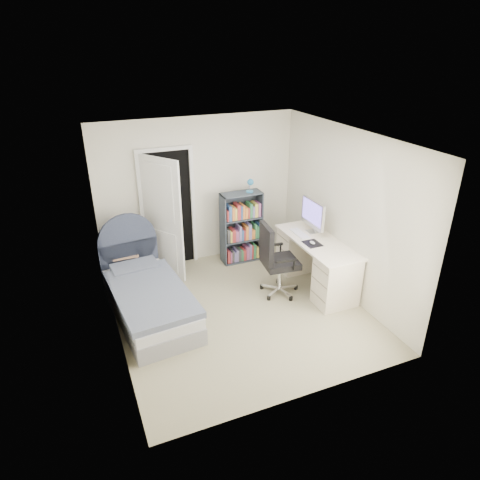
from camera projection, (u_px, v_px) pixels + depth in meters
name	position (u px, v px, depth m)	size (l,w,h in m)	color
room_shell	(240.00, 232.00, 5.70)	(3.50, 3.70, 2.60)	gray
door	(164.00, 214.00, 6.86)	(0.92, 0.70, 2.06)	black
bed	(148.00, 297.00, 6.06)	(1.10, 2.06, 1.22)	gray
nightstand	(123.00, 259.00, 6.82)	(0.42, 0.42, 0.61)	#DCA987
floor_lamp	(161.00, 236.00, 7.13)	(0.21, 0.21, 1.48)	silver
bookcase	(242.00, 230.00, 7.42)	(0.70, 0.30, 1.49)	#363F4A
desk	(316.00, 261.00, 6.70)	(0.65, 1.61, 1.32)	#F3E6CC
office_chair	(275.00, 257.00, 6.39)	(0.61, 0.62, 1.15)	silver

